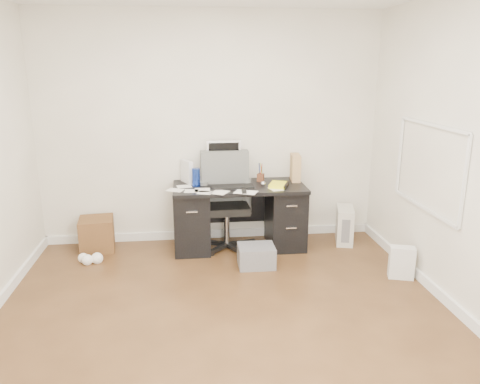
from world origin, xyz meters
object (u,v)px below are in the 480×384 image
object	(u,v)px
pc_tower	(345,225)
wicker_basket	(97,234)
keyboard	(233,187)
office_chair	(227,202)
desk	(239,214)
lcd_monitor	(224,161)

from	to	relation	value
pc_tower	wicker_basket	world-z (taller)	pc_tower
keyboard	office_chair	size ratio (longest dim) A/B	0.42
desk	keyboard	world-z (taller)	keyboard
office_chair	pc_tower	bearing A→B (deg)	0.03
lcd_monitor	pc_tower	xyz separation A→B (m)	(1.44, -0.18, -0.79)
desk	pc_tower	xyz separation A→B (m)	(1.29, 0.02, -0.19)
keyboard	office_chair	distance (m)	0.23
office_chair	wicker_basket	world-z (taller)	office_chair
desk	pc_tower	size ratio (longest dim) A/B	3.52
desk	pc_tower	world-z (taller)	desk
lcd_monitor	office_chair	xyz separation A→B (m)	(0.01, -0.22, -0.44)
desk	lcd_monitor	xyz separation A→B (m)	(-0.16, 0.20, 0.60)
keyboard	office_chair	world-z (taller)	office_chair
desk	lcd_monitor	distance (m)	0.65
lcd_monitor	office_chair	bearing A→B (deg)	-86.60
office_chair	wicker_basket	bearing A→B (deg)	173.66
desk	office_chair	xyz separation A→B (m)	(-0.15, -0.02, 0.16)
lcd_monitor	keyboard	world-z (taller)	lcd_monitor
keyboard	wicker_basket	size ratio (longest dim) A/B	1.25
desk	keyboard	distance (m)	0.39
desk	wicker_basket	xyz separation A→B (m)	(-1.65, 0.11, -0.21)
office_chair	wicker_basket	xyz separation A→B (m)	(-1.50, 0.13, -0.37)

